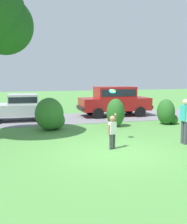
% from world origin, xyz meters
% --- Properties ---
extents(ground_plane, '(80.00, 80.00, 0.00)m').
position_xyz_m(ground_plane, '(0.00, 0.00, 0.00)').
color(ground_plane, '#518E42').
extents(driveway_strip, '(28.00, 4.40, 0.02)m').
position_xyz_m(driveway_strip, '(0.00, 7.92, 0.01)').
color(driveway_strip, slate).
rests_on(driveway_strip, ground).
extents(shrub_near_tree, '(1.47, 1.42, 1.57)m').
position_xyz_m(shrub_near_tree, '(-1.40, 4.65, 0.71)').
color(shrub_near_tree, '#33702B').
rests_on(shrub_near_tree, ground).
extents(shrub_centre_left, '(0.94, 0.93, 1.45)m').
position_xyz_m(shrub_centre_left, '(1.95, 4.56, 0.73)').
color(shrub_centre_left, '#286023').
rests_on(shrub_centre_left, ground).
extents(shrub_centre, '(1.14, 1.06, 1.37)m').
position_xyz_m(shrub_centre, '(4.87, 4.40, 0.63)').
color(shrub_centre, '#286023').
rests_on(shrub_centre, ground).
extents(parked_sedan, '(4.48, 2.25, 1.56)m').
position_xyz_m(parked_sedan, '(-2.72, 7.94, 0.85)').
color(parked_sedan, silver).
rests_on(parked_sedan, ground).
extents(parked_suv, '(4.75, 2.20, 1.92)m').
position_xyz_m(parked_suv, '(3.31, 8.14, 1.08)').
color(parked_suv, maroon).
rests_on(parked_suv, ground).
extents(child_thrower, '(0.41, 0.34, 1.29)m').
position_xyz_m(child_thrower, '(0.17, 0.39, 0.72)').
color(child_thrower, '#383842').
rests_on(child_thrower, ground).
extents(frisbee, '(0.29, 0.25, 0.17)m').
position_xyz_m(frisbee, '(0.61, 1.57, 2.01)').
color(frisbee, '#1EB7B2').
extents(adult_onlooker, '(0.25, 0.53, 1.74)m').
position_xyz_m(adult_onlooker, '(3.09, 0.30, 0.98)').
color(adult_onlooker, '#3F3F4C').
rests_on(adult_onlooker, ground).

